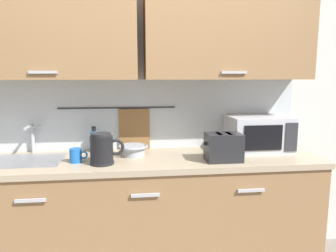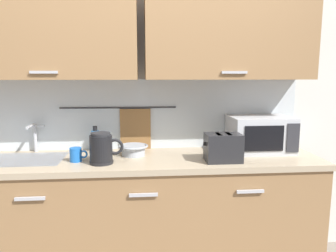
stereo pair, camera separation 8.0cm
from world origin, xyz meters
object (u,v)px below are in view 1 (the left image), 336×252
at_px(electric_kettle, 102,149).
at_px(dish_soap_bottle, 94,141).
at_px(mug_near_sink, 76,155).
at_px(microwave, 258,133).
at_px(mixing_bowl, 133,150).
at_px(toaster, 223,147).

bearing_deg(electric_kettle, dish_soap_bottle, 104.11).
bearing_deg(electric_kettle, mug_near_sink, 160.57).
xyz_separation_m(microwave, mug_near_sink, (-1.35, -0.17, -0.09)).
distance_m(electric_kettle, mixing_bowl, 0.29).
xyz_separation_m(microwave, toaster, (-0.35, -0.26, -0.04)).
bearing_deg(microwave, mixing_bowl, -177.65).
xyz_separation_m(dish_soap_bottle, toaster, (0.90, -0.37, 0.01)).
bearing_deg(microwave, electric_kettle, -168.47).
bearing_deg(mixing_bowl, dish_soap_bottle, 152.25).
bearing_deg(microwave, toaster, -144.18).
relative_size(electric_kettle, mixing_bowl, 1.06).
distance_m(microwave, toaster, 0.44).
height_order(microwave, mixing_bowl, microwave).
distance_m(microwave, dish_soap_bottle, 1.26).
bearing_deg(electric_kettle, mixing_bowl, 44.29).
relative_size(electric_kettle, toaster, 0.89).
relative_size(microwave, mixing_bowl, 2.15).
xyz_separation_m(dish_soap_bottle, mug_near_sink, (-0.09, -0.29, -0.04)).
bearing_deg(toaster, microwave, 35.82).
xyz_separation_m(electric_kettle, toaster, (0.81, -0.02, -0.01)).
bearing_deg(mixing_bowl, mug_near_sink, -160.58).
height_order(microwave, toaster, microwave).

